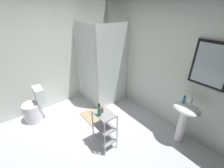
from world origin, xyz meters
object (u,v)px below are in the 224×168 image
bath_mat (93,116)px  pedestal_sink (184,116)px  storage_cart (105,127)px  rinse_cup (101,110)px  body_wash_bottle_green (99,111)px  toilet (34,108)px  shower_stall (102,84)px  hand_soap_bottle (184,100)px

bath_mat → pedestal_sink: bearing=30.3°
storage_cart → rinse_cup: size_ratio=7.74×
body_wash_bottle_green → bath_mat: body_wash_bottle_green is taller
pedestal_sink → storage_cart: bearing=-123.4°
pedestal_sink → storage_cart: pedestal_sink is taller
bath_mat → toilet: bearing=-124.8°
body_wash_bottle_green → shower_stall: bearing=143.9°
body_wash_bottle_green → bath_mat: size_ratio=0.38×
pedestal_sink → shower_stall: bearing=-171.2°
shower_stall → storage_cart: bearing=-33.3°
shower_stall → rinse_cup: bearing=-35.2°
hand_soap_bottle → pedestal_sink: bearing=-21.2°
shower_stall → body_wash_bottle_green: (1.29, -0.94, 0.37)m
storage_cart → hand_soap_bottle: bearing=60.7°
toilet → storage_cart: toilet is taller
body_wash_bottle_green → bath_mat: 1.21m
toilet → rinse_cup: bearing=27.8°
toilet → hand_soap_bottle: hand_soap_bottle is taller
toilet → body_wash_bottle_green: 1.78m
hand_soap_bottle → storage_cart: bearing=-119.3°
toilet → storage_cart: 1.75m
bath_mat → shower_stall: bearing=128.0°
hand_soap_bottle → body_wash_bottle_green: bearing=-117.9°
hand_soap_bottle → shower_stall: bearing=-169.7°
shower_stall → body_wash_bottle_green: bearing=-36.1°
shower_stall → hand_soap_bottle: bearing=10.3°
body_wash_bottle_green → bath_mat: bearing=157.9°
toilet → rinse_cup: (1.49, 0.78, 0.47)m
hand_soap_bottle → bath_mat: 1.98m
hand_soap_bottle → rinse_cup: (-0.74, -1.23, -0.08)m
shower_stall → toilet: bearing=-98.7°
shower_stall → toilet: shower_stall is taller
hand_soap_bottle → rinse_cup: size_ratio=1.45×
body_wash_bottle_green → storage_cart: bearing=84.8°
shower_stall → bath_mat: 0.90m
storage_cart → bath_mat: (-0.82, 0.24, -0.43)m
toilet → shower_stall: bearing=81.3°
shower_stall → body_wash_bottle_green: 1.64m
hand_soap_bottle → rinse_cup: bearing=-121.1°
storage_cart → body_wash_bottle_green: body_wash_bottle_green is taller
body_wash_bottle_green → rinse_cup: size_ratio=2.36×
toilet → bath_mat: toilet is taller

